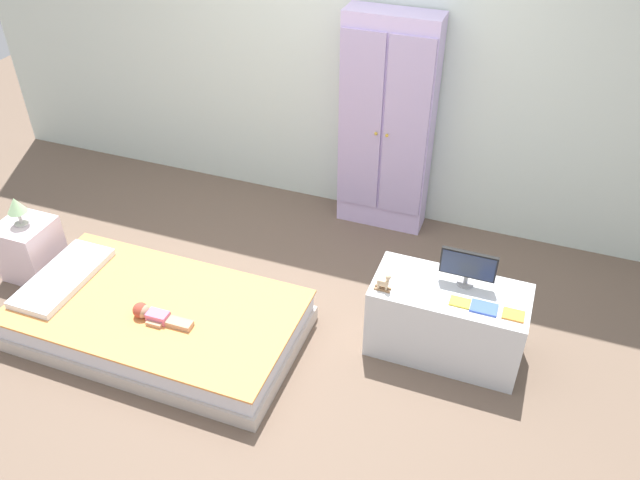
{
  "coord_description": "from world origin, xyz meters",
  "views": [
    {
      "loc": [
        1.36,
        -2.73,
        2.97
      ],
      "look_at": [
        0.23,
        0.3,
        0.55
      ],
      "focal_mm": 36.09,
      "sensor_mm": 36.0,
      "label": 1
    }
  ],
  "objects_px": {
    "book_blue": "(484,308)",
    "book_orange": "(513,315)",
    "wardrobe": "(387,126)",
    "nightstand": "(30,249)",
    "rocking_horse_toy": "(384,282)",
    "doll": "(151,314)",
    "tv_stand": "(446,320)",
    "tv_monitor": "(468,266)",
    "book_yellow": "(460,302)",
    "bed": "(159,320)",
    "table_lamp": "(16,206)"
  },
  "relations": [
    {
      "from": "book_orange",
      "to": "bed",
      "type": "bearing_deg",
      "value": -169.24
    },
    {
      "from": "rocking_horse_toy",
      "to": "book_orange",
      "type": "distance_m",
      "value": 0.74
    },
    {
      "from": "book_blue",
      "to": "book_orange",
      "type": "distance_m",
      "value": 0.16
    },
    {
      "from": "wardrobe",
      "to": "tv_stand",
      "type": "bearing_deg",
      "value": -58.36
    },
    {
      "from": "tv_stand",
      "to": "tv_monitor",
      "type": "relative_size",
      "value": 2.81
    },
    {
      "from": "wardrobe",
      "to": "tv_monitor",
      "type": "relative_size",
      "value": 5.1
    },
    {
      "from": "table_lamp",
      "to": "wardrobe",
      "type": "distance_m",
      "value": 2.62
    },
    {
      "from": "tv_stand",
      "to": "book_yellow",
      "type": "bearing_deg",
      "value": -55.18
    },
    {
      "from": "tv_monitor",
      "to": "nightstand",
      "type": "bearing_deg",
      "value": -173.37
    },
    {
      "from": "doll",
      "to": "rocking_horse_toy",
      "type": "distance_m",
      "value": 1.42
    },
    {
      "from": "table_lamp",
      "to": "bed",
      "type": "bearing_deg",
      "value": -10.98
    },
    {
      "from": "tv_stand",
      "to": "tv_monitor",
      "type": "distance_m",
      "value": 0.4
    },
    {
      "from": "tv_stand",
      "to": "wardrobe",
      "type": "bearing_deg",
      "value": 121.64
    },
    {
      "from": "table_lamp",
      "to": "book_yellow",
      "type": "height_order",
      "value": "table_lamp"
    },
    {
      "from": "book_blue",
      "to": "book_orange",
      "type": "xyz_separation_m",
      "value": [
        0.16,
        0.0,
        -0.0
      ]
    },
    {
      "from": "wardrobe",
      "to": "book_orange",
      "type": "xyz_separation_m",
      "value": [
        1.12,
        -1.33,
        -0.33
      ]
    },
    {
      "from": "bed",
      "to": "book_orange",
      "type": "relative_size",
      "value": 14.82
    },
    {
      "from": "book_blue",
      "to": "book_orange",
      "type": "height_order",
      "value": "book_blue"
    },
    {
      "from": "rocking_horse_toy",
      "to": "book_yellow",
      "type": "bearing_deg",
      "value": 5.38
    },
    {
      "from": "bed",
      "to": "table_lamp",
      "type": "xyz_separation_m",
      "value": [
        -1.17,
        0.23,
        0.45
      ]
    },
    {
      "from": "tv_monitor",
      "to": "book_yellow",
      "type": "distance_m",
      "value": 0.22
    },
    {
      "from": "book_orange",
      "to": "doll",
      "type": "bearing_deg",
      "value": -166.05
    },
    {
      "from": "bed",
      "to": "wardrobe",
      "type": "height_order",
      "value": "wardrobe"
    },
    {
      "from": "wardrobe",
      "to": "book_blue",
      "type": "distance_m",
      "value": 1.67
    },
    {
      "from": "doll",
      "to": "tv_monitor",
      "type": "distance_m",
      "value": 1.91
    },
    {
      "from": "bed",
      "to": "rocking_horse_toy",
      "type": "xyz_separation_m",
      "value": [
        1.36,
        0.36,
        0.43
      ]
    },
    {
      "from": "bed",
      "to": "nightstand",
      "type": "height_order",
      "value": "nightstand"
    },
    {
      "from": "wardrobe",
      "to": "rocking_horse_toy",
      "type": "relative_size",
      "value": 13.94
    },
    {
      "from": "doll",
      "to": "tv_stand",
      "type": "height_order",
      "value": "tv_stand"
    },
    {
      "from": "rocking_horse_toy",
      "to": "book_yellow",
      "type": "relative_size",
      "value": 0.98
    },
    {
      "from": "nightstand",
      "to": "tv_monitor",
      "type": "bearing_deg",
      "value": 6.63
    },
    {
      "from": "doll",
      "to": "book_orange",
      "type": "xyz_separation_m",
      "value": [
        2.04,
        0.51,
        0.22
      ]
    },
    {
      "from": "nightstand",
      "to": "book_yellow",
      "type": "relative_size",
      "value": 3.5
    },
    {
      "from": "wardrobe",
      "to": "book_yellow",
      "type": "height_order",
      "value": "wardrobe"
    },
    {
      "from": "bed",
      "to": "book_orange",
      "type": "bearing_deg",
      "value": 10.76
    },
    {
      "from": "bed",
      "to": "book_blue",
      "type": "bearing_deg",
      "value": 11.64
    },
    {
      "from": "bed",
      "to": "book_yellow",
      "type": "height_order",
      "value": "book_yellow"
    },
    {
      "from": "table_lamp",
      "to": "wardrobe",
      "type": "height_order",
      "value": "wardrobe"
    },
    {
      "from": "wardrobe",
      "to": "book_yellow",
      "type": "relative_size",
      "value": 13.68
    },
    {
      "from": "wardrobe",
      "to": "book_blue",
      "type": "bearing_deg",
      "value": -54.16
    },
    {
      "from": "nightstand",
      "to": "table_lamp",
      "type": "height_order",
      "value": "table_lamp"
    },
    {
      "from": "bed",
      "to": "nightstand",
      "type": "relative_size",
      "value": 4.21
    },
    {
      "from": "bed",
      "to": "nightstand",
      "type": "distance_m",
      "value": 1.19
    },
    {
      "from": "nightstand",
      "to": "book_orange",
      "type": "bearing_deg",
      "value": 3.01
    },
    {
      "from": "tv_stand",
      "to": "book_yellow",
      "type": "distance_m",
      "value": 0.28
    },
    {
      "from": "book_orange",
      "to": "tv_monitor",
      "type": "bearing_deg",
      "value": 149.99
    },
    {
      "from": "tv_stand",
      "to": "book_blue",
      "type": "distance_m",
      "value": 0.34
    },
    {
      "from": "table_lamp",
      "to": "book_blue",
      "type": "height_order",
      "value": "table_lamp"
    },
    {
      "from": "bed",
      "to": "wardrobe",
      "type": "distance_m",
      "value": 2.1
    },
    {
      "from": "nightstand",
      "to": "rocking_horse_toy",
      "type": "relative_size",
      "value": 3.57
    }
  ]
}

